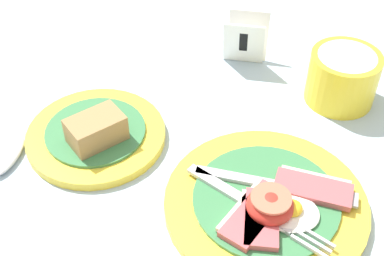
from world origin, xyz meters
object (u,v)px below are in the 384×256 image
(number_card, at_px, (247,40))
(breakfast_plate, at_px, (268,204))
(bread_plate, at_px, (96,134))
(sugar_cup, at_px, (343,76))

(number_card, bearing_deg, breakfast_plate, -79.50)
(bread_plate, xyz_separation_m, sugar_cup, (0.28, 0.19, 0.03))
(breakfast_plate, xyz_separation_m, number_card, (-0.10, 0.27, 0.03))
(sugar_cup, bearing_deg, bread_plate, -145.34)
(sugar_cup, bearing_deg, breakfast_plate, -101.16)
(breakfast_plate, relative_size, sugar_cup, 2.43)
(bread_plate, xyz_separation_m, number_card, (0.13, 0.23, 0.03))
(bread_plate, relative_size, sugar_cup, 1.87)
(bread_plate, distance_m, sugar_cup, 0.34)
(sugar_cup, xyz_separation_m, number_card, (-0.15, 0.04, -0.00))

